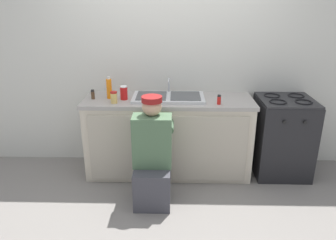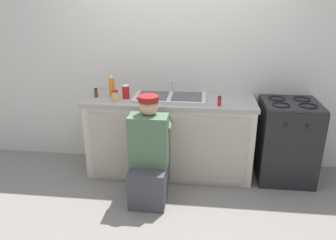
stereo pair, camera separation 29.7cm
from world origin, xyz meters
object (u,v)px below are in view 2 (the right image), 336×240
(sink_double_basin, at_px, (170,97))
(soap_bottle_orange, at_px, (112,87))
(stove_range, at_px, (287,141))
(condiment_jar, at_px, (115,96))
(spice_bottle_red, at_px, (219,101))
(spice_bottle_pepper, at_px, (96,93))
(plumber_person, at_px, (149,159))
(soda_cup_red, at_px, (126,92))

(sink_double_basin, height_order, soap_bottle_orange, soap_bottle_orange)
(stove_range, xyz_separation_m, condiment_jar, (-1.91, -0.18, 0.51))
(soap_bottle_orange, xyz_separation_m, spice_bottle_red, (1.21, -0.19, -0.06))
(spice_bottle_pepper, height_order, soap_bottle_orange, soap_bottle_orange)
(sink_double_basin, xyz_separation_m, plumber_person, (-0.15, -0.63, -0.47))
(stove_range, height_order, soap_bottle_orange, soap_bottle_orange)
(soap_bottle_orange, height_order, soda_cup_red, soap_bottle_orange)
(plumber_person, xyz_separation_m, spice_bottle_red, (0.69, 0.43, 0.50))
(stove_range, height_order, soda_cup_red, soda_cup_red)
(stove_range, bearing_deg, sink_double_basin, 179.91)
(condiment_jar, bearing_deg, sink_double_basin, 17.07)
(soap_bottle_orange, bearing_deg, spice_bottle_pepper, -170.01)
(spice_bottle_pepper, relative_size, soap_bottle_orange, 0.42)
(stove_range, bearing_deg, spice_bottle_pepper, -179.18)
(sink_double_basin, distance_m, spice_bottle_pepper, 0.85)
(sink_double_basin, relative_size, spice_bottle_pepper, 7.62)
(stove_range, bearing_deg, plumber_person, -156.94)
(spice_bottle_pepper, relative_size, soda_cup_red, 0.69)
(spice_bottle_red, bearing_deg, condiment_jar, 179.10)
(condiment_jar, height_order, soda_cup_red, soda_cup_red)
(stove_range, distance_m, soda_cup_red, 1.90)
(plumber_person, relative_size, spice_bottle_red, 10.52)
(plumber_person, xyz_separation_m, soap_bottle_orange, (-0.52, 0.63, 0.56))
(plumber_person, xyz_separation_m, condiment_jar, (-0.44, 0.45, 0.51))
(plumber_person, bearing_deg, soap_bottle_orange, 129.54)
(spice_bottle_red, bearing_deg, soap_bottle_orange, 170.82)
(condiment_jar, distance_m, spice_bottle_red, 1.12)
(spice_bottle_pepper, relative_size, spice_bottle_red, 1.00)
(sink_double_basin, relative_size, soda_cup_red, 5.26)
(sink_double_basin, xyz_separation_m, stove_range, (1.33, -0.00, -0.47))
(soap_bottle_orange, xyz_separation_m, condiment_jar, (0.08, -0.18, -0.05))
(sink_double_basin, height_order, spice_bottle_pepper, sink_double_basin)
(spice_bottle_pepper, height_order, soda_cup_red, soda_cup_red)
(sink_double_basin, bearing_deg, soda_cup_red, -175.26)
(plumber_person, distance_m, condiment_jar, 0.81)
(spice_bottle_pepper, bearing_deg, spice_bottle_red, -6.70)
(stove_range, height_order, plumber_person, plumber_person)
(stove_range, height_order, spice_bottle_red, spice_bottle_red)
(stove_range, distance_m, spice_bottle_red, 0.95)
(soap_bottle_orange, bearing_deg, spice_bottle_red, -9.18)
(spice_bottle_pepper, distance_m, soda_cup_red, 0.35)
(sink_double_basin, relative_size, soap_bottle_orange, 3.20)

